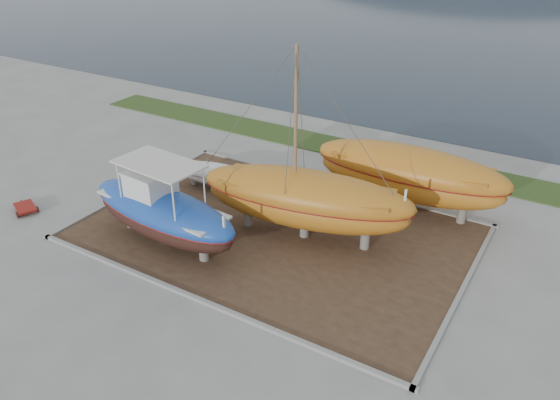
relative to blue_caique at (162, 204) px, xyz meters
The scene contains 10 objects.
ground 4.52m from the blue_caique, ahead, with size 140.00×140.00×0.00m, color gray.
dirt_patch 5.65m from the blue_caique, 41.25° to the left, with size 18.00×12.00×0.06m, color #422D1E.
curb_frame 5.64m from the blue_caique, 41.25° to the left, with size 18.60×12.60×0.15m, color gray, non-canonical shape.
grass_strip 15.61m from the blue_caique, 75.22° to the left, with size 44.00×3.00×0.08m, color #284219.
sea 69.61m from the blue_caique, 86.75° to the left, with size 260.00×100.00×0.04m, color #182431, non-canonical shape.
blue_caique is the anchor object (origin of this frame).
white_dinghy 6.19m from the blue_caique, 104.54° to the left, with size 4.51×1.69×1.36m, color white, non-canonical shape.
orange_sailboat 7.07m from the blue_caique, 35.96° to the left, with size 10.29×3.03×9.11m, color #B86E1C, non-canonical shape.
orange_bare_hull 12.48m from the blue_caique, 46.73° to the left, with size 10.16×3.05×3.33m, color #B86E1C, non-canonical shape.
red_trailer 8.75m from the blue_caique, behind, with size 2.17×1.09×0.31m, color maroon, non-canonical shape.
Camera 1 is at (12.05, -15.43, 13.99)m, focal length 35.00 mm.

